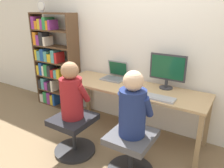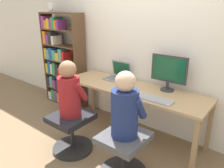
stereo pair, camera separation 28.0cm
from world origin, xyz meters
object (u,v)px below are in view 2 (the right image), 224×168
Objects in this scene: keyboard at (154,99)px; office_chair_left at (124,151)px; person_at_laptop at (69,91)px; office_chair_right at (72,129)px; bookshelf at (60,61)px; desk_clock at (50,6)px; person_at_monitor at (125,108)px; desktop_monitor at (169,72)px; laptop at (118,76)px.

office_chair_left is at bearing -96.56° from keyboard.
office_chair_right is at bearing -90.00° from person_at_laptop.
desk_clock reaches higher than bookshelf.
person_at_laptop is at bearing 90.00° from office_chair_right.
office_chair_right is 2.85× the size of desk_clock.
keyboard is 0.64× the size of person_at_monitor.
desk_clock is (-2.06, 0.77, 0.93)m from person_at_monitor.
person_at_monitor is (-0.04, -0.87, -0.17)m from desktop_monitor.
laptop is 0.65× the size of office_chair_left.
bookshelf is (-1.25, 0.87, 0.51)m from office_chair_right.
keyboard is 2.09m from bookshelf.
person_at_monitor reaches higher than office_chair_left.
office_chair_left is (0.73, -0.86, -0.48)m from laptop.
person_at_laptop is (-0.79, -0.92, -0.17)m from desktop_monitor.
person_at_monitor is at bearing -20.53° from desk_clock.
office_chair_right is (-0.03, -0.90, -0.48)m from laptop.
laptop is (-0.77, -0.02, -0.19)m from desktop_monitor.
desktop_monitor is 1.39m from office_chair_right.
office_chair_right is (-0.76, -0.04, 0.00)m from office_chair_left.
office_chair_left is 2.23m from bookshelf.
laptop is at bearing 88.20° from person_at_laptop.
desktop_monitor is 1.09× the size of keyboard.
office_chair_right is at bearing -176.69° from office_chair_left.
desktop_monitor is 0.92× the size of office_chair_right.
laptop is at bearing 155.57° from keyboard.
desktop_monitor is 0.79m from laptop.
keyboard is 0.85× the size of office_chair_left.
office_chair_left is 1.00× the size of office_chair_right.
laptop is 0.49× the size of person_at_laptop.
office_chair_right is at bearing -34.93° from bookshelf.
desktop_monitor is 1.23m from person_at_laptop.
office_chair_right is at bearing -130.75° from desktop_monitor.
bookshelf reaches higher than keyboard.
person_at_monitor is at bearing 3.66° from office_chair_right.
person_at_monitor is at bearing 3.32° from person_at_laptop.
desktop_monitor is 0.69× the size of person_at_laptop.
bookshelf is at bearing 145.20° from person_at_laptop.
office_chair_right is 0.75× the size of person_at_monitor.
bookshelf is at bearing 145.07° from office_chair_right.
desk_clock is (-1.30, 0.81, 0.93)m from person_at_laptop.
office_chair_left is (-0.04, -0.88, -0.67)m from desktop_monitor.
bookshelf is at bearing -178.66° from desktop_monitor.
person_at_monitor is 0.41× the size of bookshelf.
laptop is 0.48× the size of person_at_monitor.
bookshelf is 0.93m from desk_clock.
bookshelf reaches higher than person_at_laptop.
office_chair_right is 0.31× the size of bookshelf.
desk_clock is at bearing 147.81° from office_chair_right.
office_chair_right is 0.51m from person_at_laptop.
keyboard is at bearing -24.43° from laptop.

